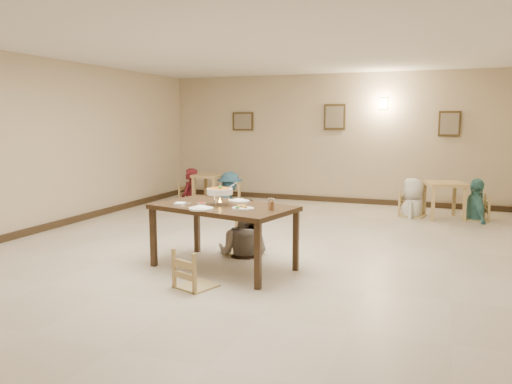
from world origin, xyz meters
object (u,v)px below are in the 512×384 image
at_px(chair_near, 196,251).
at_px(bg_table_right, 445,189).
at_px(bg_table_left, 210,180).
at_px(bg_diner_b, 230,172).
at_px(bg_diner_c, 414,178).
at_px(bg_chair_rl, 413,192).
at_px(bg_diner_d, 478,178).
at_px(bg_chair_lr, 230,184).
at_px(bg_chair_ll, 190,183).
at_px(curry_warmer, 220,192).
at_px(chair_far, 244,222).
at_px(bg_diner_a, 189,168).
at_px(main_diner, 243,198).
at_px(drink_glass, 271,205).
at_px(main_table, 223,212).
at_px(bg_chair_rr, 477,196).

height_order(chair_near, bg_table_right, chair_near).
bearing_deg(bg_table_left, bg_diner_b, -6.21).
bearing_deg(bg_diner_c, bg_chair_rl, -174.70).
height_order(chair_near, bg_table_left, chair_near).
height_order(bg_chair_rl, bg_diner_d, bg_diner_d).
xyz_separation_m(bg_table_left, bg_chair_lr, (0.54, -0.06, -0.05)).
relative_size(chair_near, bg_diner_c, 0.56).
height_order(bg_chair_ll, bg_chair_rl, bg_chair_rl).
height_order(curry_warmer, bg_table_right, curry_warmer).
bearing_deg(chair_near, bg_diner_d, -101.66).
relative_size(chair_far, bg_chair_ll, 1.05).
bearing_deg(bg_diner_a, bg_chair_ll, 176.05).
relative_size(main_diner, bg_chair_ll, 1.88).
bearing_deg(bg_chair_ll, bg_table_left, -85.81).
xyz_separation_m(drink_glass, bg_diner_b, (-2.62, 4.72, -0.14)).
xyz_separation_m(drink_glass, bg_chair_lr, (-2.62, 4.72, -0.42)).
distance_m(chair_near, bg_chair_ll, 6.24).
height_order(bg_table_right, bg_chair_lr, bg_chair_lr).
distance_m(drink_glass, bg_diner_d, 5.43).
xyz_separation_m(main_diner, bg_table_left, (-2.44, 3.95, -0.29)).
xyz_separation_m(bg_table_left, bg_diner_b, (0.54, -0.06, 0.22)).
bearing_deg(main_diner, bg_diner_a, -52.53).
relative_size(bg_chair_ll, bg_diner_d, 0.54).
xyz_separation_m(bg_table_left, bg_chair_ll, (-0.54, 0.00, -0.10)).
bearing_deg(bg_table_right, bg_diner_d, 4.27).
bearing_deg(bg_table_right, main_diner, -124.59).
bearing_deg(bg_table_right, drink_glass, -112.73).
distance_m(main_table, bg_diner_c, 5.07).
relative_size(curry_warmer, bg_chair_ll, 0.43).
bearing_deg(chair_near, bg_chair_rr, -101.66).
height_order(curry_warmer, bg_diner_a, bg_diner_a).
distance_m(main_diner, bg_chair_lr, 4.35).
bearing_deg(bg_diner_a, curry_warmer, 28.35).
relative_size(main_table, main_diner, 1.19).
bearing_deg(curry_warmer, bg_diner_a, 122.30).
relative_size(drink_glass, bg_table_left, 0.21).
bearing_deg(bg_diner_c, bg_chair_lr, -84.63).
distance_m(curry_warmer, bg_diner_a, 5.52).
xyz_separation_m(main_diner, bg_chair_lr, (-1.91, 3.89, -0.34)).
distance_m(bg_chair_ll, bg_diner_b, 1.12).
xyz_separation_m(chair_far, bg_table_right, (2.72, 3.82, 0.12)).
relative_size(bg_table_left, bg_diner_d, 0.44).
distance_m(bg_chair_lr, bg_chair_rl, 4.01).
bearing_deg(bg_diner_d, main_table, 129.46).
distance_m(bg_chair_rl, bg_diner_c, 0.28).
relative_size(bg_chair_rl, bg_diner_a, 0.62).
bearing_deg(drink_glass, bg_diner_c, 73.53).
relative_size(chair_near, bg_table_right, 0.97).
distance_m(bg_diner_b, bg_diner_c, 4.01).
bearing_deg(chair_far, chair_near, -91.99).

